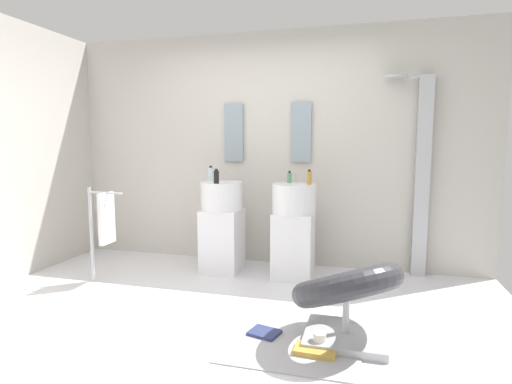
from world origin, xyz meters
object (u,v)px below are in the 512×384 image
towel_rack (104,220)px  lounge_chair (347,293)px  magazine_navy (264,333)px  magazine_ochre (315,350)px  soap_bottle_black (216,177)px  soap_bottle_amber (309,178)px  soap_bottle_green (289,178)px  shower_column (421,173)px  soap_bottle_clear (211,174)px  pedestal_sink_right (294,229)px  pedestal_sink_left (222,225)px  coffee_mug (320,340)px

towel_rack → lounge_chair: bearing=-14.3°
magazine_navy → towel_rack: bearing=174.2°
lounge_chair → magazine_ochre: bearing=-126.8°
soap_bottle_black → soap_bottle_amber: bearing=8.3°
magazine_navy → soap_bottle_green: soap_bottle_green is taller
shower_column → magazine_navy: shower_column is taller
lounge_chair → soap_bottle_black: bearing=141.2°
towel_rack → soap_bottle_clear: soap_bottle_clear is taller
pedestal_sink_right → pedestal_sink_left: bearing=180.0°
pedestal_sink_right → towel_rack: 1.88m
towel_rack → soap_bottle_clear: (0.85, 0.70, 0.42)m
coffee_mug → magazine_navy: bearing=166.6°
soap_bottle_amber → soap_bottle_green: bearing=154.0°
magazine_navy → soap_bottle_green: bearing=108.3°
soap_bottle_black → soap_bottle_clear: bearing=124.6°
coffee_mug → soap_bottle_amber: 1.73m
soap_bottle_green → soap_bottle_clear: bearing=-177.3°
coffee_mug → lounge_chair: bearing=46.7°
towel_rack → soap_bottle_green: soap_bottle_green is taller
shower_column → pedestal_sink_right: bearing=-163.2°
soap_bottle_clear → lounge_chair: bearing=-40.9°
towel_rack → magazine_ochre: size_ratio=3.50×
lounge_chair → shower_column: bearing=68.2°
magazine_navy → soap_bottle_green: (-0.08, 1.41, 1.00)m
shower_column → coffee_mug: shower_column is taller
pedestal_sink_right → magazine_ochre: (0.40, -1.50, -0.48)m
magazine_ochre → soap_bottle_green: bearing=109.1°
soap_bottle_green → magazine_ochre: bearing=-73.5°
pedestal_sink_left → soap_bottle_green: 0.88m
pedestal_sink_right → soap_bottle_black: (-0.77, -0.15, 0.53)m
coffee_mug → soap_bottle_black: size_ratio=0.71×
soap_bottle_clear → pedestal_sink_right: bearing=-2.9°
coffee_mug → soap_bottle_amber: soap_bottle_amber is taller
pedestal_sink_left → coffee_mug: (1.20, -1.42, -0.44)m
towel_rack → soap_bottle_green: size_ratio=7.61×
shower_column → pedestal_sink_left: bearing=-169.5°
soap_bottle_clear → soap_bottle_amber: soap_bottle_clear is taller
lounge_chair → magazine_navy: lounge_chair is taller
pedestal_sink_right → magazine_navy: (0.02, -1.33, -0.49)m
soap_bottle_clear → soap_bottle_green: bearing=2.7°
towel_rack → soap_bottle_clear: 1.17m
pedestal_sink_left → soap_bottle_clear: (-0.14, 0.05, 0.54)m
soap_bottle_amber → soap_bottle_green: (-0.22, 0.11, -0.01)m
soap_bottle_amber → magazine_ochre: bearing=-80.4°
lounge_chair → magazine_navy: bearing=-172.4°
pedestal_sink_right → lounge_chair: size_ratio=0.97×
magazine_navy → soap_bottle_clear: bearing=139.1°
lounge_chair → pedestal_sink_right: bearing=115.1°
soap_bottle_black → lounge_chair: bearing=-38.8°
soap_bottle_amber → lounge_chair: bearing=-70.6°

